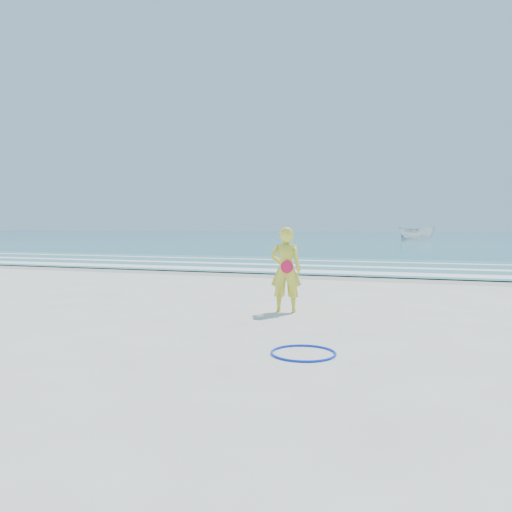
% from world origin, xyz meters
% --- Properties ---
extents(ground, '(400.00, 400.00, 0.00)m').
position_xyz_m(ground, '(0.00, 0.00, 0.00)').
color(ground, silver).
rests_on(ground, ground).
extents(wet_sand, '(400.00, 2.40, 0.00)m').
position_xyz_m(wet_sand, '(0.00, 9.00, 0.00)').
color(wet_sand, '#B2A893').
rests_on(wet_sand, ground).
extents(ocean, '(400.00, 190.00, 0.04)m').
position_xyz_m(ocean, '(0.00, 105.00, 0.02)').
color(ocean, '#19727F').
rests_on(ocean, ground).
extents(shallow, '(400.00, 10.00, 0.01)m').
position_xyz_m(shallow, '(0.00, 14.00, 0.04)').
color(shallow, '#59B7AD').
rests_on(shallow, ocean).
extents(foam_near, '(400.00, 1.40, 0.01)m').
position_xyz_m(foam_near, '(0.00, 10.30, 0.05)').
color(foam_near, white).
rests_on(foam_near, shallow).
extents(foam_mid, '(400.00, 0.90, 0.01)m').
position_xyz_m(foam_mid, '(0.00, 13.20, 0.05)').
color(foam_mid, white).
rests_on(foam_mid, shallow).
extents(foam_far, '(400.00, 0.60, 0.01)m').
position_xyz_m(foam_far, '(0.00, 16.50, 0.05)').
color(foam_far, white).
rests_on(foam_far, shallow).
extents(hoop, '(0.96, 0.96, 0.03)m').
position_xyz_m(hoop, '(3.40, -2.00, 0.02)').
color(hoop, '#0C2EDE').
rests_on(hoop, ground).
extents(boat, '(5.33, 3.15, 1.93)m').
position_xyz_m(boat, '(3.32, 63.20, 1.01)').
color(boat, silver).
rests_on(boat, ocean).
extents(woman, '(0.73, 0.55, 1.79)m').
position_xyz_m(woman, '(2.20, 1.29, 0.89)').
color(woman, yellow).
rests_on(woman, ground).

